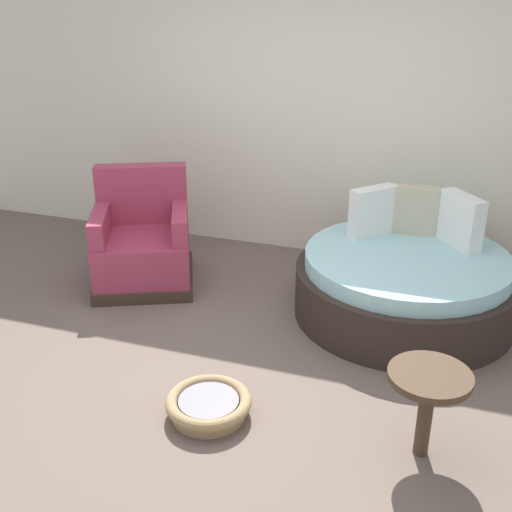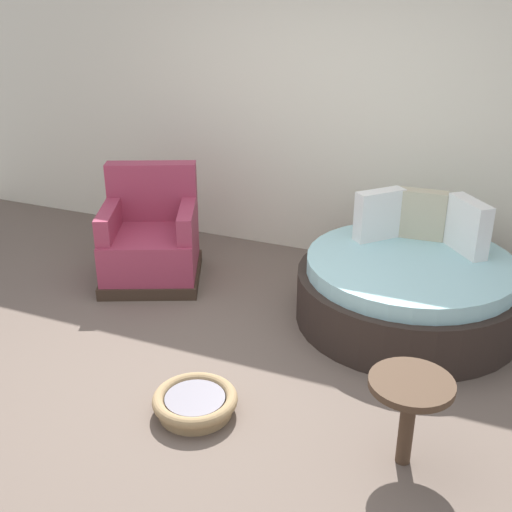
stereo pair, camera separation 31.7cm
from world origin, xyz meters
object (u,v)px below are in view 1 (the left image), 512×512
at_px(red_armchair, 143,245).
at_px(side_table, 429,388).
at_px(pet_basket, 209,405).
at_px(round_daybed, 405,282).

height_order(red_armchair, side_table, red_armchair).
distance_m(pet_basket, side_table, 1.27).
bearing_deg(red_armchair, pet_basket, -51.34).
bearing_deg(round_daybed, pet_basket, -120.20).
xyz_separation_m(pet_basket, side_table, (1.22, 0.07, 0.35)).
bearing_deg(round_daybed, side_table, -79.77).
xyz_separation_m(round_daybed, side_table, (0.28, -1.55, 0.16)).
bearing_deg(red_armchair, side_table, -30.64).
height_order(round_daybed, pet_basket, round_daybed).
xyz_separation_m(round_daybed, red_armchair, (-2.15, -0.11, 0.07)).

